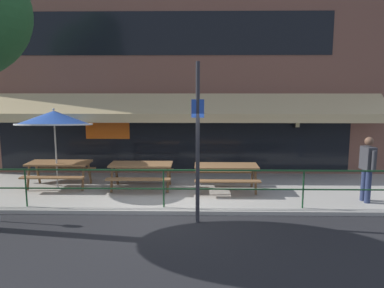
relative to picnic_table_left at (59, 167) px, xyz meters
name	(u,v)px	position (x,y,z in m)	size (l,w,h in m)	color
ground_plane	(163,215)	(3.28, -2.11, -0.71)	(120.00, 120.00, 0.00)	#232326
patio_deck	(169,190)	(3.28, -0.11, -0.66)	(15.00, 4.00, 0.10)	#ADA89E
restaurant_building	(173,76)	(3.28, 2.11, 2.71)	(15.00, 1.60, 6.87)	brown
patio_railing	(164,180)	(3.28, -1.81, 0.09)	(13.84, 0.04, 0.97)	#194723
picnic_table_left	(59,167)	(0.00, 0.00, 0.00)	(1.80, 1.42, 0.76)	brown
picnic_table_centre	(141,169)	(2.47, -0.15, 0.00)	(1.80, 1.42, 0.76)	brown
picnic_table_right	(226,170)	(4.93, -0.32, 0.00)	(1.80, 1.42, 0.76)	brown
patio_umbrella_left	(54,118)	(0.00, -0.20, 1.47)	(2.14, 2.14, 2.39)	#B7B2A8
pedestrian_walking	(367,166)	(8.51, -1.25, 0.35)	(0.29, 0.62, 1.71)	navy
street_sign_pole	(198,142)	(4.12, -2.56, 1.17)	(0.28, 0.09, 3.63)	#2D2D33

